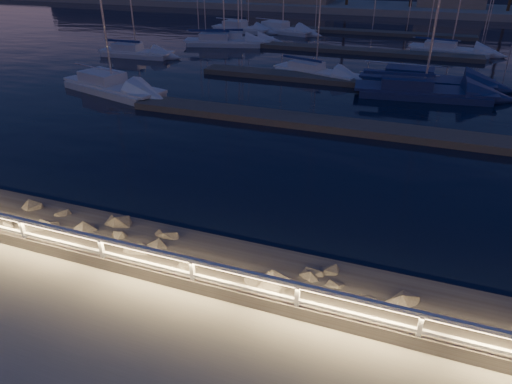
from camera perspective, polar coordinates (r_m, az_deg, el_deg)
ground at (r=13.68m, az=-11.57°, el=-10.83°), size 400.00×400.00×0.00m
harbor_water at (r=41.59m, az=11.71°, el=14.41°), size 400.00×440.00×0.60m
guard_rail at (r=13.25m, az=-12.15°, el=-8.14°), size 44.11×0.12×1.06m
riprap at (r=13.79m, az=-1.21°, el=-10.58°), size 26.56×2.96×1.32m
floating_docks at (r=42.70m, az=12.10°, el=15.50°), size 22.00×36.00×0.40m
far_shore at (r=83.50m, az=17.18°, el=21.33°), size 160.00×14.00×5.20m
sailboat_c at (r=34.23m, az=19.78°, el=11.92°), size 9.54×3.86×15.75m
sailboat_e at (r=46.83m, az=-14.92°, el=16.58°), size 7.27×2.57×12.24m
sailboat_f at (r=35.03m, az=-17.67°, el=12.60°), size 9.01×4.83×14.81m
sailboat_g at (r=38.31m, az=7.26°, el=14.79°), size 7.49×4.30×12.28m
sailboat_h at (r=37.40m, az=20.06°, el=13.13°), size 9.64×3.11×16.16m
sailboat_i at (r=51.88m, az=-2.42°, el=18.50°), size 7.79×4.73×12.94m
sailboat_j at (r=51.08m, az=-4.22°, el=18.31°), size 8.74×4.54×14.36m
sailboat_l at (r=50.78m, az=22.94°, el=16.17°), size 8.14×3.62×13.32m
sailboat_m at (r=59.98m, az=-1.97°, el=19.81°), size 7.76×3.13×12.94m
sailboat_n at (r=59.20m, az=3.17°, el=19.68°), size 8.61×4.41×14.14m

